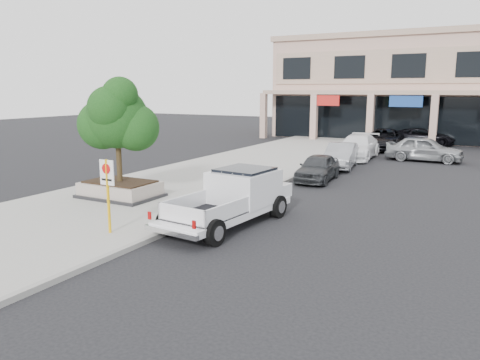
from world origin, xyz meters
name	(u,v)px	position (x,y,z in m)	size (l,w,h in m)	color
ground	(234,228)	(0.00, 0.00, 0.00)	(120.00, 120.00, 0.00)	black
sidewalk	(197,180)	(-5.50, 6.00, 0.07)	(8.00, 52.00, 0.15)	gray
curb	(269,188)	(-1.55, 6.00, 0.07)	(0.20, 52.00, 0.15)	gray
planter	(120,189)	(-6.06, 1.15, 0.48)	(3.20, 2.20, 0.68)	black
planter_tree	(122,118)	(-5.92, 1.30, 3.41)	(2.90, 2.55, 4.00)	black
no_parking_sign	(108,186)	(-2.91, -2.75, 1.63)	(0.55, 0.09, 2.30)	#EDAD0C
hedge	(254,175)	(-2.38, 6.12, 0.62)	(1.10, 0.99, 0.94)	#164F19
pickup_truck	(227,199)	(-0.35, 0.12, 0.91)	(2.15, 5.81, 1.83)	white
curb_car_a	(318,168)	(-0.32, 9.12, 0.67)	(1.59, 3.95, 1.35)	#2F3134
curb_car_b	(341,156)	(-0.46, 13.57, 0.72)	(1.53, 4.39, 1.45)	gray
curb_car_c	(357,147)	(-0.58, 17.73, 0.79)	(2.21, 5.45, 1.58)	white
curb_car_d	(384,139)	(-0.07, 23.45, 0.79)	(2.62, 5.69, 1.58)	black
lot_car_a	(424,149)	(3.47, 18.70, 0.80)	(1.89, 4.71, 1.60)	#919498
lot_car_d	(422,137)	(2.10, 27.82, 0.71)	(2.35, 5.10, 1.42)	black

